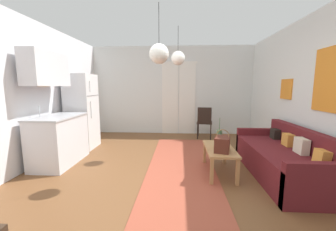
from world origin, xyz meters
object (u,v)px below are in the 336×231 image
at_px(couch, 284,160).
at_px(accent_chair, 204,121).
at_px(coffee_table, 219,151).
at_px(pendant_lamp_near, 159,54).
at_px(refrigerator, 82,112).
at_px(pendant_lamp_far, 178,58).
at_px(handbag, 222,144).
at_px(bamboo_vase, 219,137).

height_order(couch, accent_chair, accent_chair).
distance_m(coffee_table, pendant_lamp_near, 1.87).
height_order(couch, coffee_table, couch).
bearing_deg(refrigerator, accent_chair, 19.14).
bearing_deg(accent_chair, pendant_lamp_far, 70.72).
distance_m(handbag, pendant_lamp_near, 1.70).
relative_size(couch, pendant_lamp_far, 2.62).
bearing_deg(handbag, couch, 7.50).
height_order(handbag, refrigerator, refrigerator).
distance_m(bamboo_vase, refrigerator, 3.21).
bearing_deg(coffee_table, bamboo_vase, 81.94).
bearing_deg(pendant_lamp_near, refrigerator, 142.65).
relative_size(handbag, pendant_lamp_far, 0.48).
xyz_separation_m(coffee_table, accent_chair, (0.02, 2.33, 0.12)).
relative_size(pendant_lamp_near, pendant_lamp_far, 1.13).
distance_m(handbag, pendant_lamp_far, 1.98).
bearing_deg(pendant_lamp_near, couch, 5.12).
relative_size(bamboo_vase, pendant_lamp_far, 0.61).
height_order(bamboo_vase, refrigerator, refrigerator).
relative_size(refrigerator, pendant_lamp_near, 2.00).
distance_m(coffee_table, pendant_lamp_far, 2.03).
relative_size(refrigerator, pendant_lamp_far, 2.26).
bearing_deg(coffee_table, couch, -2.90).
height_order(coffee_table, pendant_lamp_near, pendant_lamp_near).
bearing_deg(bamboo_vase, refrigerator, 160.66).
relative_size(couch, pendant_lamp_near, 2.33).
bearing_deg(couch, pendant_lamp_far, 150.97).
xyz_separation_m(couch, refrigerator, (-4.03, 1.34, 0.60)).
height_order(couch, refrigerator, refrigerator).
xyz_separation_m(couch, pendant_lamp_near, (-2.03, -0.18, 1.67)).
relative_size(handbag, pendant_lamp_near, 0.42).
distance_m(refrigerator, pendant_lamp_near, 2.72).
xyz_separation_m(couch, bamboo_vase, (-1.01, 0.28, 0.30)).
relative_size(handbag, accent_chair, 0.41).
bearing_deg(handbag, bamboo_vase, 85.75).
bearing_deg(pendant_lamp_near, bamboo_vase, 24.35).
xyz_separation_m(coffee_table, bamboo_vase, (0.03, 0.23, 0.19)).
relative_size(couch, refrigerator, 1.16).
distance_m(bamboo_vase, handbag, 0.42).
xyz_separation_m(couch, coffee_table, (-1.05, 0.05, 0.10)).
height_order(couch, pendant_lamp_far, pendant_lamp_far).
relative_size(refrigerator, accent_chair, 1.95).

